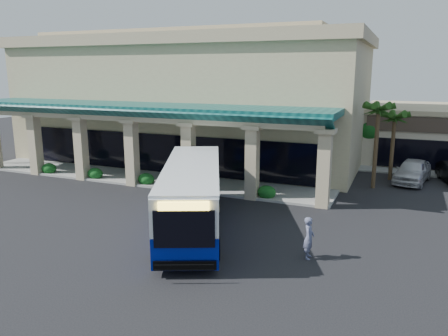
% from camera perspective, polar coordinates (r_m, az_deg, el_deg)
% --- Properties ---
extents(ground, '(110.00, 110.00, 0.00)m').
position_cam_1_polar(ground, '(24.15, -3.82, -6.90)').
color(ground, black).
extents(main_building, '(30.80, 14.80, 11.35)m').
position_cam_1_polar(main_building, '(40.73, -4.07, 9.22)').
color(main_building, '#BFB288').
rests_on(main_building, ground).
extents(arcade, '(30.00, 6.20, 5.70)m').
position_cam_1_polar(arcade, '(33.10, -11.13, 3.32)').
color(arcade, '#0A4140').
rests_on(arcade, ground).
extents(palm_0, '(2.40, 2.40, 6.60)m').
position_cam_1_polar(palm_0, '(31.77, 19.28, 3.29)').
color(palm_0, '#193C10').
rests_on(palm_0, ground).
extents(palm_1, '(2.40, 2.40, 5.80)m').
position_cam_1_polar(palm_1, '(34.75, 21.19, 3.22)').
color(palm_1, '#193C10').
rests_on(palm_1, ground).
extents(broadleaf_tree, '(2.60, 2.60, 4.81)m').
position_cam_1_polar(broadleaf_tree, '(39.86, 18.49, 3.80)').
color(broadleaf_tree, '#104A15').
rests_on(broadleaf_tree, ground).
extents(transit_bus, '(7.38, 12.15, 3.36)m').
position_cam_1_polar(transit_bus, '(22.62, -4.17, -3.78)').
color(transit_bus, '#03148F').
rests_on(transit_bus, ground).
extents(pedestrian, '(0.50, 0.72, 1.87)m').
position_cam_1_polar(pedestrian, '(19.58, 11.03, -8.94)').
color(pedestrian, slate).
rests_on(pedestrian, ground).
extents(car_silver, '(3.00, 5.35, 1.72)m').
position_cam_1_polar(car_silver, '(34.86, 23.40, -0.36)').
color(car_silver, silver).
rests_on(car_silver, ground).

